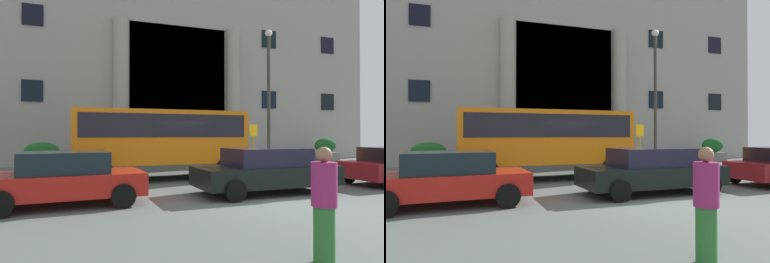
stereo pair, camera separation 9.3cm
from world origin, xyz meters
TOP-DOWN VIEW (x-y plane):
  - ground_plane at (0.00, 0.00)m, footprint 80.00×64.00m
  - office_building_facade at (0.00, 17.47)m, footprint 32.73×9.74m
  - orange_minibus at (-1.98, 5.50)m, footprint 7.02×2.80m
  - bus_stop_sign at (3.41, 7.27)m, footprint 0.44×0.08m
  - hedge_planter_entrance_left at (10.89, 10.64)m, footprint 1.81×0.74m
  - hedge_planter_west at (-7.06, 10.36)m, footprint 1.76×0.74m
  - hedge_planter_far_west at (2.44, 10.60)m, footprint 1.65×0.72m
  - hedge_planter_east at (-1.51, 10.13)m, footprint 1.54×0.90m
  - white_taxi_kerbside at (-5.54, 1.21)m, footprint 4.15×2.23m
  - parked_compact_extra at (0.44, 1.11)m, footprint 4.62×2.09m
  - motorcycle_near_kerb at (-6.68, 3.34)m, footprint 2.06×0.75m
  - pedestrian_man_crossing at (-1.80, -4.18)m, footprint 0.36×0.36m
  - lamppost_plaza_centre at (4.84, 8.09)m, footprint 0.40×0.40m

SIDE VIEW (x-z plane):
  - ground_plane at x=0.00m, z-range -0.12..0.00m
  - motorcycle_near_kerb at x=-6.68m, z-range 0.01..0.91m
  - hedge_planter_west at x=-7.06m, z-range -0.03..1.45m
  - white_taxi_kerbside at x=-5.54m, z-range 0.01..1.43m
  - hedge_planter_far_west at x=2.44m, z-range -0.02..1.47m
  - parked_compact_extra at x=0.44m, z-range 0.01..1.45m
  - hedge_planter_east at x=-1.51m, z-range -0.03..1.51m
  - hedge_planter_entrance_left at x=10.89m, z-range -0.03..1.60m
  - pedestrian_man_crossing at x=-1.80m, z-range 0.01..1.69m
  - bus_stop_sign at x=3.41m, z-range 0.29..2.69m
  - orange_minibus at x=-1.98m, z-range 0.27..3.12m
  - lamppost_plaza_centre at x=4.84m, z-range 0.63..8.40m
  - office_building_facade at x=0.00m, z-range -0.01..20.10m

